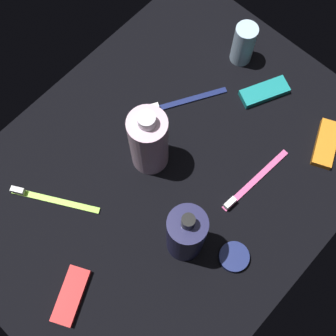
% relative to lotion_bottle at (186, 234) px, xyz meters
% --- Properties ---
extents(ground_plane, '(0.84, 0.64, 0.01)m').
position_rel_lotion_bottle_xyz_m(ground_plane, '(0.08, 0.12, -0.09)').
color(ground_plane, black).
extents(lotion_bottle, '(0.07, 0.07, 0.19)m').
position_rel_lotion_bottle_xyz_m(lotion_bottle, '(0.00, 0.00, 0.00)').
color(lotion_bottle, '#1E1E46').
rests_on(lotion_bottle, ground_plane).
extents(bodywash_bottle, '(0.07, 0.07, 0.18)m').
position_rel_lotion_bottle_xyz_m(bodywash_bottle, '(0.08, 0.17, -0.00)').
color(bodywash_bottle, silver).
rests_on(bodywash_bottle, ground_plane).
extents(deodorant_stick, '(0.05, 0.05, 0.10)m').
position_rel_lotion_bottle_xyz_m(deodorant_stick, '(0.39, 0.19, -0.03)').
color(deodorant_stick, silver).
rests_on(deodorant_stick, ground_plane).
extents(toothbrush_lime, '(0.10, 0.16, 0.02)m').
position_rel_lotion_bottle_xyz_m(toothbrush_lime, '(-0.12, 0.25, -0.08)').
color(toothbrush_lime, '#8CD133').
rests_on(toothbrush_lime, ground_plane).
extents(toothbrush_navy, '(0.16, 0.10, 0.02)m').
position_rel_lotion_bottle_xyz_m(toothbrush_navy, '(0.22, 0.21, -0.08)').
color(toothbrush_navy, navy).
rests_on(toothbrush_navy, ground_plane).
extents(toothbrush_pink, '(0.18, 0.03, 0.02)m').
position_rel_lotion_bottle_xyz_m(toothbrush_pink, '(0.18, -0.02, -0.08)').
color(toothbrush_pink, '#E55999').
rests_on(toothbrush_pink, ground_plane).
extents(snack_bar_red, '(0.11, 0.08, 0.01)m').
position_rel_lotion_bottle_xyz_m(snack_bar_red, '(-0.21, 0.09, -0.08)').
color(snack_bar_red, red).
rests_on(snack_bar_red, ground_plane).
extents(snack_bar_orange, '(0.11, 0.08, 0.01)m').
position_rel_lotion_bottle_xyz_m(snack_bar_orange, '(0.35, -0.08, -0.08)').
color(snack_bar_orange, orange).
rests_on(snack_bar_orange, ground_plane).
extents(snack_bar_teal, '(0.11, 0.08, 0.01)m').
position_rel_lotion_bottle_xyz_m(snack_bar_teal, '(0.36, 0.09, -0.08)').
color(snack_bar_teal, teal).
rests_on(snack_bar_teal, ground_plane).
extents(cream_tin_left, '(0.06, 0.06, 0.02)m').
position_rel_lotion_bottle_xyz_m(cream_tin_left, '(0.04, -0.09, -0.08)').
color(cream_tin_left, navy).
rests_on(cream_tin_left, ground_plane).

